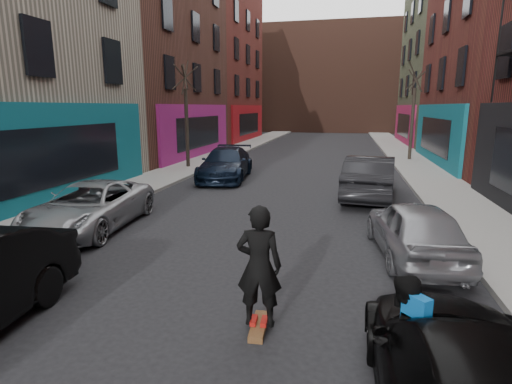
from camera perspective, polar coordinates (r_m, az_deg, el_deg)
The scene contains 13 objects.
sidewalk_left at distance 33.78m, azimuth -1.98°, elevation 6.49°, with size 2.50×84.00×0.13m, color gray.
sidewalk_right at distance 32.92m, azimuth 19.68°, elevation 5.64°, with size 2.50×84.00×0.13m, color gray.
buildings_left at distance 24.82m, azimuth -29.45°, elevation 21.99°, with size 12.00×56.00×16.50m, color #592319.
building_far at distance 58.68m, azimuth 10.88°, elevation 15.44°, with size 40.00×10.00×14.00m, color #47281E.
tree_left_far at distance 22.21m, azimuth -9.96°, elevation 11.96°, with size 2.00×2.00×6.50m, color black, non-canonical shape.
tree_right_far at distance 26.80m, azimuth 21.59°, elevation 11.63°, with size 2.00×2.00×6.80m, color black, non-canonical shape.
parked_left_far at distance 12.04m, azimuth -22.65°, elevation -1.91°, with size 2.14×4.64×1.29m, color #999CA1.
parked_left_end at distance 18.87m, azimuth -4.32°, elevation 4.05°, with size 2.05×5.05×1.47m, color black.
parked_right_far at distance 9.67m, azimuth 21.71°, elevation -4.96°, with size 1.58×3.93×1.34m, color gray.
parked_right_end at distance 15.45m, azimuth 15.94°, elevation 2.07°, with size 1.69×4.85×1.60m, color black.
skateboard at distance 6.49m, azimuth 0.43°, elevation -18.62°, with size 0.22×0.80×0.10m, color brown.
skateboarder at distance 6.04m, azimuth 0.44°, elevation -10.53°, with size 0.68×0.45×1.88m, color black.
pedestrian at distance 5.13m, azimuth 19.97°, elevation -19.02°, with size 0.94×0.92×1.53m.
Camera 1 is at (2.29, -2.52, 3.36)m, focal length 28.00 mm.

